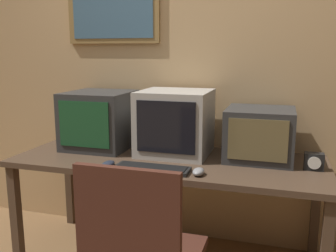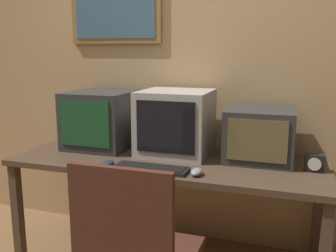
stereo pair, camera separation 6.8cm
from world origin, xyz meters
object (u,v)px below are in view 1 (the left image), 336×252
monitor_right (260,134)px  mouse_near_keyboard (198,172)px  mouse_far_corner (108,164)px  desk_clock (314,162)px  monitor_center (175,122)px  keyboard_main (152,168)px  monitor_left (100,120)px

monitor_right → mouse_near_keyboard: bearing=-124.9°
mouse_far_corner → desk_clock: size_ratio=1.10×
monitor_center → monitor_right: 0.55m
monitor_right → monitor_center: bearing=-177.6°
keyboard_main → monitor_left: bearing=142.8°
keyboard_main → mouse_far_corner: (-0.27, -0.01, 0.00)m
desk_clock → mouse_near_keyboard: bearing=-155.1°
monitor_left → keyboard_main: (0.53, -0.40, -0.19)m
monitor_left → monitor_right: monitor_left is taller
monitor_center → desk_clock: bearing=-7.8°
monitor_right → mouse_near_keyboard: 0.54m
monitor_left → desk_clock: size_ratio=4.26×
monitor_left → desk_clock: monitor_left is taller
monitor_center → keyboard_main: 0.45m
monitor_right → mouse_near_keyboard: size_ratio=4.02×
mouse_near_keyboard → desk_clock: bearing=24.9°
desk_clock → monitor_center: bearing=172.2°
monitor_center → desk_clock: 0.89m
monitor_left → mouse_near_keyboard: (0.80, -0.41, -0.18)m
monitor_right → mouse_far_corner: monitor_right is taller
monitor_left → mouse_far_corner: 0.52m
mouse_near_keyboard → mouse_far_corner: (-0.54, -0.01, -0.00)m
keyboard_main → desk_clock: size_ratio=4.04×
keyboard_main → monitor_right: bearing=36.5°
monitor_right → mouse_far_corner: size_ratio=3.52×
mouse_far_corner → keyboard_main: bearing=2.1°
monitor_center → mouse_far_corner: 0.54m
keyboard_main → monitor_center: bearing=86.6°
monitor_center → monitor_right: monitor_center is taller
monitor_left → monitor_center: size_ratio=1.01×
mouse_near_keyboard → mouse_far_corner: 0.54m
monitor_left → mouse_far_corner: monitor_left is taller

